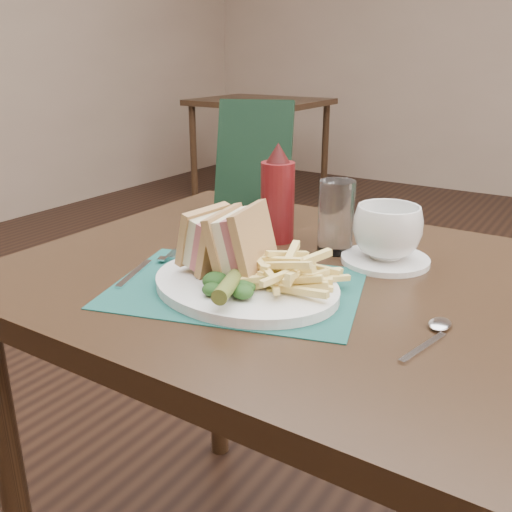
{
  "coord_description": "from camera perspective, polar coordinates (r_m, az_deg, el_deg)",
  "views": [
    {
      "loc": [
        0.44,
        -1.28,
        1.09
      ],
      "look_at": [
        -0.01,
        -0.59,
        0.8
      ],
      "focal_mm": 40.0,
      "sensor_mm": 36.0,
      "label": 1
    }
  ],
  "objects": [
    {
      "name": "plate",
      "position": [
        0.86,
        -1.08,
        -2.92
      ],
      "size": [
        0.33,
        0.28,
        0.01
      ],
      "primitive_type": null,
      "rotation": [
        0.0,
        0.0,
        -0.13
      ],
      "color": "white",
      "rests_on": "placemat"
    },
    {
      "name": "fork",
      "position": [
        0.96,
        -10.85,
        -0.92
      ],
      "size": [
        0.09,
        0.17,
        0.01
      ],
      "primitive_type": null,
      "rotation": [
        0.0,
        0.0,
        0.35
      ],
      "color": "silver",
      "rests_on": "placemat"
    },
    {
      "name": "placemat",
      "position": [
        0.87,
        -1.98,
        -3.19
      ],
      "size": [
        0.43,
        0.36,
        0.0
      ],
      "primitive_type": "cube",
      "rotation": [
        0.0,
        0.0,
        0.29
      ],
      "color": "#184E46",
      "rests_on": "table_main"
    },
    {
      "name": "saucer",
      "position": [
        1.0,
        12.78,
        -0.37
      ],
      "size": [
        0.19,
        0.19,
        0.01
      ],
      "primitive_type": "cylinder",
      "rotation": [
        0.0,
        0.0,
        -0.35
      ],
      "color": "white",
      "rests_on": "table_main"
    },
    {
      "name": "ketchup_bottle",
      "position": [
        1.07,
        2.17,
        6.33
      ],
      "size": [
        0.08,
        0.08,
        0.19
      ],
      "primitive_type": null,
      "rotation": [
        0.0,
        0.0,
        0.39
      ],
      "color": "#601013",
      "rests_on": "table_main"
    },
    {
      "name": "sandwich_half_a",
      "position": [
        0.9,
        -5.33,
        1.92
      ],
      "size": [
        0.08,
        0.1,
        0.1
      ],
      "primitive_type": null,
      "rotation": [
        0.0,
        0.24,
        -0.1
      ],
      "color": "tan",
      "rests_on": "plate"
    },
    {
      "name": "kale_garnish",
      "position": [
        0.81,
        -3.11,
        -2.82
      ],
      "size": [
        0.11,
        0.08,
        0.03
      ],
      "primitive_type": null,
      "color": "#173814",
      "rests_on": "plate"
    },
    {
      "name": "table_bg_left",
      "position": [
        4.38,
        0.41,
        10.52
      ],
      "size": [
        0.9,
        0.75,
        0.75
      ],
      "primitive_type": null,
      "color": "black",
      "rests_on": "ground"
    },
    {
      "name": "spoon",
      "position": [
        0.75,
        16.97,
        -7.75
      ],
      "size": [
        0.07,
        0.15,
        0.01
      ],
      "primitive_type": null,
      "rotation": [
        0.0,
        0.0,
        -0.22
      ],
      "color": "silver",
      "rests_on": "table_main"
    },
    {
      "name": "coffee_cup",
      "position": [
        0.98,
        13.0,
        2.37
      ],
      "size": [
        0.16,
        0.16,
        0.09
      ],
      "primitive_type": "imported",
      "rotation": [
        0.0,
        0.0,
        0.92
      ],
      "color": "white",
      "rests_on": "saucer"
    },
    {
      "name": "pickle_spear",
      "position": [
        0.8,
        -2.5,
        -2.61
      ],
      "size": [
        0.06,
        0.12,
        0.03
      ],
      "primitive_type": "cylinder",
      "rotation": [
        1.54,
        0.0,
        0.35
      ],
      "color": "#546426",
      "rests_on": "plate"
    },
    {
      "name": "table_main",
      "position": [
        1.14,
        2.81,
        -19.01
      ],
      "size": [
        0.9,
        0.75,
        0.75
      ],
      "primitive_type": null,
      "color": "black",
      "rests_on": "ground"
    },
    {
      "name": "floor",
      "position": [
        1.74,
        11.42,
        -19.57
      ],
      "size": [
        7.0,
        7.0,
        0.0
      ],
      "primitive_type": "plane",
      "color": "black",
      "rests_on": "ground"
    },
    {
      "name": "drinking_glass",
      "position": [
        1.02,
        8.01,
        3.91
      ],
      "size": [
        0.06,
        0.06,
        0.13
      ],
      "primitive_type": "cylinder",
      "rotation": [
        0.0,
        0.0,
        -0.0
      ],
      "color": "silver",
      "rests_on": "table_main"
    },
    {
      "name": "fries_pile",
      "position": [
        0.83,
        3.57,
        -1.34
      ],
      "size": [
        0.18,
        0.2,
        0.05
      ],
      "primitive_type": null,
      "color": "#FEE37F",
      "rests_on": "plate"
    },
    {
      "name": "check_presenter",
      "position": [
        1.19,
        -0.23,
        9.33
      ],
      "size": [
        0.18,
        0.15,
        0.25
      ],
      "primitive_type": "cube",
      "rotation": [
        -0.31,
        0.0,
        0.38
      ],
      "color": "black",
      "rests_on": "table_main"
    },
    {
      "name": "sandwich_half_b",
      "position": [
        0.86,
        -2.68,
        1.61
      ],
      "size": [
        0.09,
        0.12,
        0.11
      ],
      "primitive_type": null,
      "rotation": [
        0.0,
        -0.24,
        0.15
      ],
      "color": "tan",
      "rests_on": "plate"
    }
  ]
}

